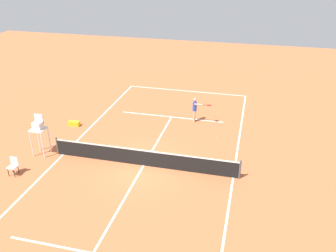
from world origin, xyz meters
name	(u,v)px	position (x,y,z in m)	size (l,w,h in m)	color
ground_plane	(144,165)	(0.00, 0.00, 0.00)	(60.00, 60.00, 0.00)	#B76038
court_lines	(144,165)	(0.00, 0.00, 0.00)	(9.75, 23.80, 0.01)	white
tennis_net	(143,158)	(0.00, 0.00, 0.50)	(10.35, 0.10, 1.07)	#4C4C51
player_serving	(195,108)	(-1.72, -6.17, 1.02)	(1.28, 0.54, 1.72)	#D8A884
tennis_ball	(216,138)	(-3.44, -4.10, 0.03)	(0.07, 0.07, 0.07)	#CCE033
umpire_chair	(38,129)	(6.01, 0.20, 1.61)	(0.80, 0.80, 2.41)	silver
courtside_chair_near	(13,165)	(6.29, 2.42, 0.53)	(0.44, 0.46, 0.95)	#262626
equipment_bag	(74,123)	(5.99, -3.62, 0.15)	(0.76, 0.32, 0.30)	yellow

